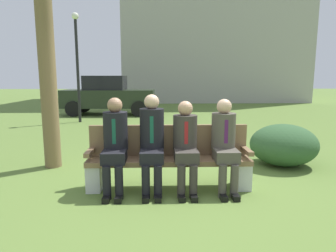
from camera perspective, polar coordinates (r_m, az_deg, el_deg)
The scene contains 10 objects.
ground_plane at distance 4.49m, azimuth 1.07°, elevation -11.31°, with size 80.00×80.00×0.00m, color #5A7633.
park_bench at distance 4.29m, azimuth 0.17°, elevation -6.20°, with size 2.31×0.44×0.90m.
seated_man_leftmost at distance 4.13m, azimuth -10.24°, elevation -2.70°, with size 0.34×0.72×1.31m.
seated_man_centerleft at distance 4.09m, azimuth -3.14°, elevation -2.36°, with size 0.34×0.72×1.36m.
seated_man_centerright at distance 4.11m, azimuth 3.43°, elevation -2.98°, with size 0.34×0.72×1.27m.
seated_man_rightmost at distance 4.20m, azimuth 10.91°, elevation -2.69°, with size 0.34×0.72×1.29m.
shrub_near_bench at distance 5.77m, azimuth 21.50°, elevation -3.41°, with size 1.21×1.11×0.76m, color #31562F.
parked_car_near at distance 13.18m, azimuth -11.46°, elevation 5.85°, with size 3.97×1.85×1.68m.
street_lamp at distance 11.10m, azimuth -17.20°, elevation 12.68°, with size 0.24×0.24×3.82m.
building_backdrop at distance 23.79m, azimuth 7.89°, elevation 22.56°, with size 12.70×9.18×14.12m.
Camera 1 is at (-0.24, -4.20, 1.58)m, focal length 31.46 mm.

